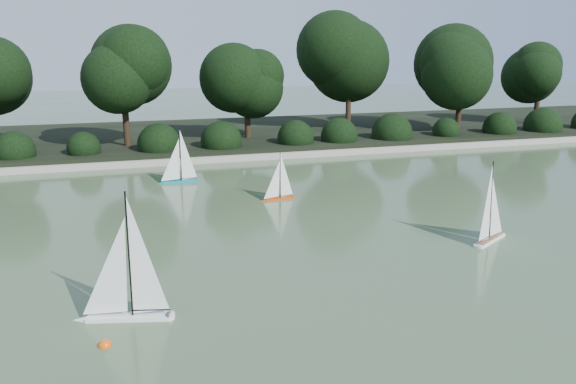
{
  "coord_description": "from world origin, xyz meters",
  "views": [
    {
      "loc": [
        -3.15,
        -7.35,
        3.35
      ],
      "look_at": [
        -0.24,
        2.39,
        0.7
      ],
      "focal_mm": 35.0,
      "sensor_mm": 36.0,
      "label": 1
    }
  ],
  "objects": [
    {
      "name": "far_bank",
      "position": [
        0.0,
        13.0,
        0.15
      ],
      "size": [
        40.0,
        8.0,
        0.3
      ],
      "primitive_type": "cube",
      "color": "black",
      "rests_on": "ground"
    },
    {
      "name": "shrub_hedge",
      "position": [
        0.0,
        9.9,
        0.45
      ],
      "size": [
        29.1,
        1.1,
        1.1
      ],
      "color": "black",
      "rests_on": "ground"
    },
    {
      "name": "race_buoy",
      "position": [
        -3.52,
        -1.18,
        0.0
      ],
      "size": [
        0.16,
        0.16,
        0.16
      ],
      "primitive_type": "sphere",
      "color": "#E9520C",
      "rests_on": "ground"
    },
    {
      "name": "sailboat_orange",
      "position": [
        0.09,
        4.39,
        0.18
      ],
      "size": [
        0.86,
        0.26,
        1.17
      ],
      "color": "#D34106",
      "rests_on": "ground"
    },
    {
      "name": "ground",
      "position": [
        0.0,
        0.0,
        0.0
      ],
      "size": [
        80.0,
        80.0,
        0.0
      ],
      "primitive_type": "plane",
      "color": "#415432",
      "rests_on": "ground"
    },
    {
      "name": "pond_coping",
      "position": [
        0.0,
        9.0,
        0.09
      ],
      "size": [
        40.0,
        0.35,
        0.18
      ],
      "primitive_type": "cube",
      "color": "gray",
      "rests_on": "ground"
    },
    {
      "name": "sailboat_white_b",
      "position": [
        3.04,
        0.67,
        0.24
      ],
      "size": [
        1.05,
        0.69,
        1.54
      ],
      "color": "white",
      "rests_on": "ground"
    },
    {
      "name": "sailboat_white_a",
      "position": [
        -3.33,
        -0.55,
        0.28
      ],
      "size": [
        1.29,
        0.49,
        1.76
      ],
      "color": "white",
      "rests_on": "ground"
    },
    {
      "name": "tree_line",
      "position": [
        1.23,
        11.44,
        2.64
      ],
      "size": [
        26.31,
        3.93,
        4.39
      ],
      "color": "black",
      "rests_on": "ground"
    },
    {
      "name": "sailboat_teal",
      "position": [
        -1.9,
        6.69,
        0.23
      ],
      "size": [
        1.08,
        0.19,
        1.48
      ],
      "color": "#088398",
      "rests_on": "ground"
    }
  ]
}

